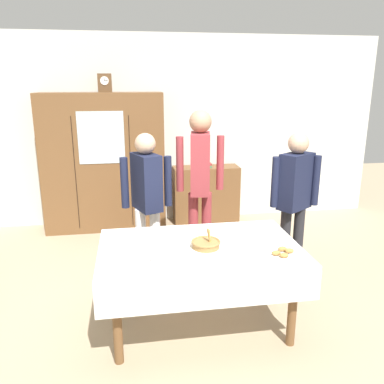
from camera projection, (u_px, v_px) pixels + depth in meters
ground_plane at (195, 312)px, 3.61m from camera, size 12.00×12.00×0.00m
back_wall at (166, 131)px, 5.76m from camera, size 6.40×0.10×2.70m
dining_table at (200, 259)px, 3.22m from camera, size 1.64×1.02×0.74m
wall_cabinet at (104, 163)px, 5.46m from camera, size 1.66×0.46×1.91m
mantel_clock at (105, 83)px, 5.17m from camera, size 0.18×0.11×0.24m
bookshelf_low at (206, 194)px, 5.87m from camera, size 0.97×0.35×0.84m
book_stack at (206, 165)px, 5.75m from camera, size 0.14×0.18×0.06m
tea_cup_mid_left at (203, 230)px, 3.50m from camera, size 0.13×0.13×0.06m
tea_cup_far_right at (156, 259)px, 2.92m from camera, size 0.13×0.13×0.06m
tea_cup_far_left at (134, 252)px, 3.05m from camera, size 0.13×0.13×0.06m
bread_basket at (206, 243)px, 3.18m from camera, size 0.24×0.24×0.16m
pastry_plate at (283, 254)px, 3.04m from camera, size 0.28×0.28×0.05m
spoon_near_right at (123, 243)px, 3.28m from camera, size 0.12×0.02×0.01m
spoon_mid_left at (234, 229)px, 3.58m from camera, size 0.12×0.02×0.01m
spoon_back_edge at (146, 233)px, 3.50m from camera, size 0.12×0.02×0.01m
person_beside_shelf at (147, 193)px, 4.02m from camera, size 0.52×0.41×1.56m
person_by_cabinet at (295, 192)px, 4.05m from camera, size 0.52×0.37×1.56m
person_behind_table_right at (200, 174)px, 4.23m from camera, size 0.52×0.39×1.76m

